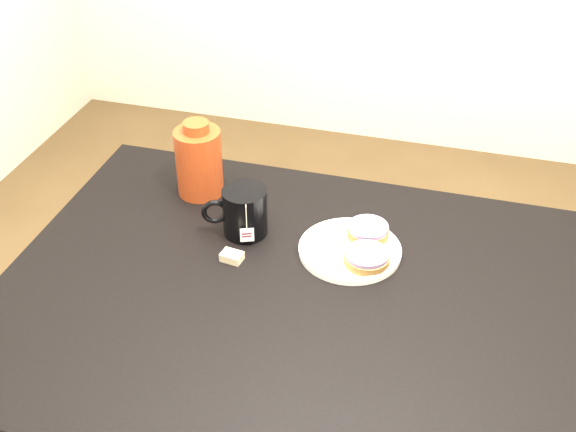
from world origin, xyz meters
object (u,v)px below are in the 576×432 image
Objects in this scene: bagel_front at (367,258)px; bagel_back at (368,231)px; table at (342,333)px; plate at (350,249)px; mug at (244,212)px; bagel_package at (199,161)px; teabag_pouch at (232,257)px.

bagel_back is at bearing 98.85° from bagel_front.
plate is at bearing 97.44° from table.
bagel_package reaches higher than mug.
table is at bearing -82.56° from plate.
bagel_front reaches higher than teabag_pouch.
mug is at bearing -170.60° from bagel_back.
teabag_pouch is at bearing -109.07° from mug.
bagel_front is (0.04, -0.04, 0.02)m from plate.
teabag_pouch is 0.24× the size of bagel_package.
bagel_front is at bearing 10.78° from teabag_pouch.
bagel_package reaches higher than bagel_back.
table is 0.53m from bagel_package.
bagel_back is 0.09m from bagel_front.
bagel_back reaches higher than teabag_pouch.
plate is at bearing 137.11° from bagel_front.
bagel_back is at bearing 87.96° from table.
mug reaches higher than teabag_pouch.
bagel_back is 0.30m from teabag_pouch.
table is 0.24m from bagel_back.
bagel_package is at bearing 169.03° from bagel_back.
mug is 0.11m from teabag_pouch.
bagel_back is 1.02× the size of bagel_front.
mug is 0.82× the size of bagel_package.
teabag_pouch is at bearing -55.27° from bagel_package.
bagel_front is (0.02, 0.12, 0.11)m from table.
table is 0.28m from teabag_pouch.
table is 13.54× the size of bagel_front.
table is at bearing -35.41° from bagel_package.
plate is 0.06m from bagel_back.
mug reaches higher than plate.
bagel_package is at bearing 124.73° from teabag_pouch.
bagel_front is at bearing -81.15° from bagel_back.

